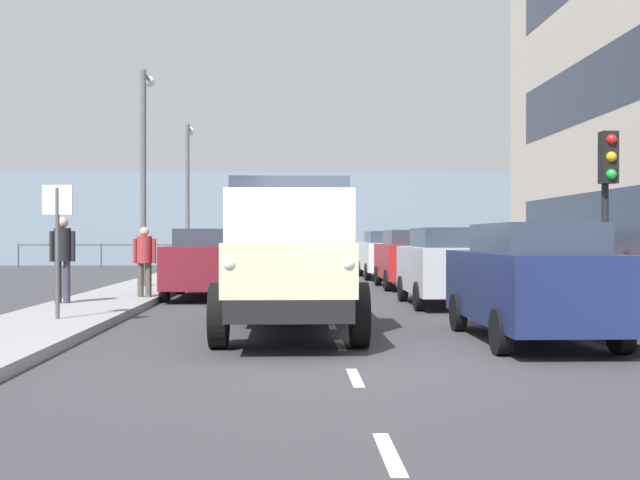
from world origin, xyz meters
The scene contains 19 objects.
ground_plane centered at (0.00, -9.83, 0.00)m, with size 80.00×80.00×0.00m, color #38383D.
sidewalk_left centered at (-4.78, -9.83, 0.07)m, with size 2.08×37.87×0.15m, color gray.
sidewalk_right centered at (4.78, -9.83, 0.07)m, with size 2.08×37.87×0.15m, color gray.
road_centreline_markings centered at (0.00, -8.61, 0.00)m, with size 0.12×32.72×0.01m.
sea_horizon centered at (0.00, -31.77, 2.50)m, with size 80.00×0.80×5.00m, color gray.
seawall_railing centered at (0.00, -28.17, 0.92)m, with size 28.08×0.08×1.20m.
truck_vintage_cream centered at (0.72, -1.89, 1.18)m, with size 2.17×5.64×2.43m.
car_navy_kerbside_near centered at (-2.80, -1.08, 0.89)m, with size 1.75×4.14×1.72m.
car_silver_kerbside_1 centered at (-2.80, -6.92, 0.89)m, with size 1.91×3.82×1.72m.
car_red_kerbside_2 centered at (-2.80, -12.74, 0.89)m, with size 1.77×3.99×1.72m.
car_white_kerbside_3 centered at (-2.80, -18.18, 0.90)m, with size 1.87×4.49×1.72m.
car_maroon_oppositeside_0 centered at (2.80, -9.36, 0.90)m, with size 1.86×4.15×1.72m.
car_grey_oppositeside_1 centered at (2.80, -14.60, 0.90)m, with size 1.82×4.23×1.72m.
pedestrian_with_bag centered at (5.44, -6.19, 1.21)m, with size 0.53×0.34×1.79m.
pedestrian_strolling centered at (4.06, -7.80, 1.09)m, with size 0.53×0.34×1.60m.
traffic_light_near centered at (-4.79, -3.19, 2.47)m, with size 0.28×0.41×3.20m.
lamp_post_promenade centered at (4.80, -11.76, 3.76)m, with size 0.32×1.14×6.02m.
lamp_post_far centered at (4.79, -20.81, 3.66)m, with size 0.32×1.14×5.81m.
street_sign centered at (4.62, -3.10, 1.68)m, with size 0.50×0.07×2.25m.
Camera 1 is at (0.69, 10.08, 1.53)m, focal length 43.58 mm.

